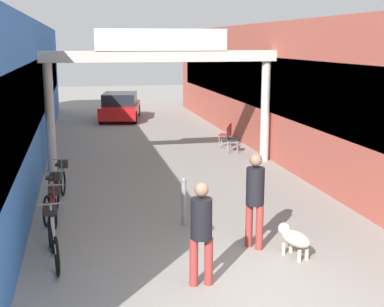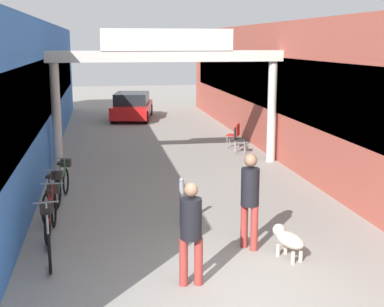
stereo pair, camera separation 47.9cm
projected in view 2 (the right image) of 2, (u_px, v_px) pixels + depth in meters
name	position (u px, v px, depth m)	size (l,w,h in m)	color
ground_plane	(242.00, 296.00, 8.19)	(80.00, 80.00, 0.00)	gray
storefront_left	(6.00, 91.00, 17.50)	(3.00, 26.00, 4.43)	blue
storefront_right	(301.00, 87.00, 19.18)	(3.00, 26.00, 4.43)	#B25142
arcade_sign_gateway	(167.00, 70.00, 16.19)	(7.40, 0.47, 4.19)	beige
pedestrian_with_dog	(250.00, 195.00, 9.85)	(0.47, 0.47, 1.82)	#99332D
pedestrian_companion	(191.00, 227.00, 8.36)	(0.39, 0.36, 1.69)	#99332D
dog_on_leash	(287.00, 239.00, 9.57)	(0.52, 0.80, 0.56)	beige
bicycle_silver_nearest	(48.00, 236.00, 9.50)	(0.46, 1.68, 0.98)	black
bicycle_red_second	(51.00, 213.00, 10.78)	(0.46, 1.69, 0.98)	black
bicycle_black_third	(52.00, 196.00, 11.92)	(0.46, 1.68, 0.98)	black
bicycle_green_farthest	(63.00, 182.00, 13.16)	(0.46, 1.68, 0.98)	black
bollard_post_metal	(182.00, 201.00, 11.28)	(0.10, 0.10, 1.03)	gray
cafe_chair_black_nearer	(238.00, 138.00, 18.56)	(0.51, 0.51, 0.89)	gray
cafe_chair_red_farther	(235.00, 133.00, 19.43)	(0.55, 0.55, 0.89)	gray
parked_car_red	(132.00, 106.00, 26.66)	(2.39, 4.24, 1.33)	red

